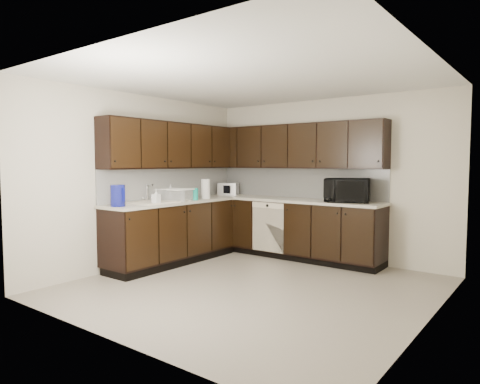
% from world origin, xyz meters
% --- Properties ---
extents(floor, '(4.00, 4.00, 0.00)m').
position_xyz_m(floor, '(0.00, 0.00, 0.00)').
color(floor, gray).
rests_on(floor, ground).
extents(ceiling, '(4.00, 4.00, 0.00)m').
position_xyz_m(ceiling, '(0.00, 0.00, 2.50)').
color(ceiling, white).
rests_on(ceiling, wall_back).
extents(wall_back, '(4.00, 0.02, 2.50)m').
position_xyz_m(wall_back, '(0.00, 2.00, 1.25)').
color(wall_back, beige).
rests_on(wall_back, floor).
extents(wall_left, '(0.02, 4.00, 2.50)m').
position_xyz_m(wall_left, '(-2.00, 0.00, 1.25)').
color(wall_left, beige).
rests_on(wall_left, floor).
extents(wall_right, '(0.02, 4.00, 2.50)m').
position_xyz_m(wall_right, '(2.00, 0.00, 1.25)').
color(wall_right, beige).
rests_on(wall_right, floor).
extents(wall_front, '(4.00, 0.02, 2.50)m').
position_xyz_m(wall_front, '(0.00, -2.00, 1.25)').
color(wall_front, beige).
rests_on(wall_front, floor).
extents(lower_cabinets, '(3.00, 2.80, 0.90)m').
position_xyz_m(lower_cabinets, '(-1.01, 1.11, 0.41)').
color(lower_cabinets, black).
rests_on(lower_cabinets, floor).
extents(countertop, '(3.03, 2.83, 0.04)m').
position_xyz_m(countertop, '(-1.01, 1.11, 0.92)').
color(countertop, '#B8B1A1').
rests_on(countertop, lower_cabinets).
extents(backsplash, '(3.00, 2.80, 0.48)m').
position_xyz_m(backsplash, '(-1.22, 1.32, 1.18)').
color(backsplash, silver).
rests_on(backsplash, countertop).
extents(upper_cabinets, '(3.00, 2.80, 0.70)m').
position_xyz_m(upper_cabinets, '(-1.10, 1.20, 1.77)').
color(upper_cabinets, black).
rests_on(upper_cabinets, wall_back).
extents(dishwasher, '(0.58, 0.04, 0.78)m').
position_xyz_m(dishwasher, '(-0.70, 1.41, 0.55)').
color(dishwasher, beige).
rests_on(dishwasher, lower_cabinets).
extents(sink, '(0.54, 0.82, 0.42)m').
position_xyz_m(sink, '(-1.68, -0.01, 0.88)').
color(sink, beige).
rests_on(sink, countertop).
extents(microwave, '(0.72, 0.59, 0.34)m').
position_xyz_m(microwave, '(0.48, 1.67, 1.11)').
color(microwave, black).
rests_on(microwave, countertop).
extents(soap_bottle_a, '(0.10, 0.10, 0.21)m').
position_xyz_m(soap_bottle_a, '(-1.48, -0.20, 1.04)').
color(soap_bottle_a, gray).
rests_on(soap_bottle_a, countertop).
extents(soap_bottle_b, '(0.11, 0.11, 0.24)m').
position_xyz_m(soap_bottle_b, '(-1.79, 0.37, 1.06)').
color(soap_bottle_b, gray).
rests_on(soap_bottle_b, countertop).
extents(toaster_oven, '(0.41, 0.36, 0.21)m').
position_xyz_m(toaster_oven, '(-1.75, 1.72, 1.05)').
color(toaster_oven, silver).
rests_on(toaster_oven, countertop).
extents(storage_bin, '(0.55, 0.48, 0.18)m').
position_xyz_m(storage_bin, '(-1.63, 0.30, 1.03)').
color(storage_bin, white).
rests_on(storage_bin, countertop).
extents(blue_pitcher, '(0.25, 0.25, 0.29)m').
position_xyz_m(blue_pitcher, '(-1.66, -0.70, 1.08)').
color(blue_pitcher, '#0F158A').
rests_on(blue_pitcher, countertop).
extents(teal_tumbler, '(0.10, 0.10, 0.18)m').
position_xyz_m(teal_tumbler, '(-1.49, 0.59, 1.03)').
color(teal_tumbler, '#0E9A87').
rests_on(teal_tumbler, countertop).
extents(paper_towel_roll, '(0.18, 0.18, 0.31)m').
position_xyz_m(paper_towel_roll, '(-1.56, 0.91, 1.09)').
color(paper_towel_roll, silver).
rests_on(paper_towel_roll, countertop).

